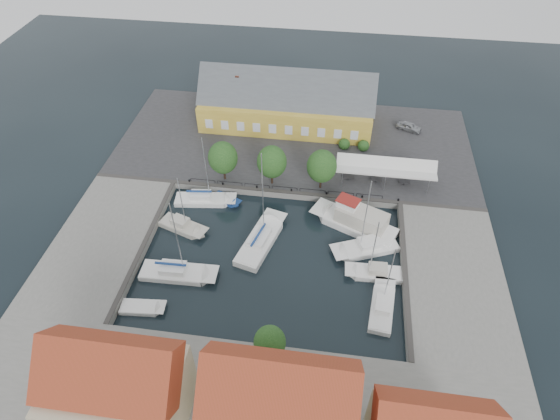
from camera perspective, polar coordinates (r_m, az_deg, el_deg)
name	(u,v)px	position (r m, az deg, el deg)	size (l,w,h in m)	color
ground	(273,250)	(60.05, -0.80, -4.94)	(140.00, 140.00, 0.00)	black
north_quay	(295,143)	(76.83, 1.78, 8.12)	(56.00, 26.00, 1.00)	#2D2D30
west_quay	(103,242)	(64.59, -20.81, -3.61)	(12.00, 24.00, 1.00)	slate
east_quay	(453,279)	(60.10, 20.32, -7.91)	(12.00, 24.00, 1.00)	slate
south_bank	(241,411)	(48.45, -4.83, -23.22)	(56.00, 14.00, 1.00)	slate
quay_edge_fittings	(279,219)	(62.51, -0.14, -1.07)	(56.00, 24.72, 0.40)	#383533
warehouse	(283,104)	(79.41, 0.40, 12.80)	(28.56, 14.00, 9.55)	gold
tent_canopy	(386,168)	(68.26, 12.78, 5.07)	(14.00, 4.00, 2.83)	silver
quay_trees	(272,162)	(65.66, -1.01, 5.88)	(18.20, 4.20, 6.30)	black
car_silver	(409,126)	(81.55, 15.46, 9.79)	(1.67, 4.14, 1.41)	#9DA0A4
car_red	(226,157)	(72.38, -6.64, 6.46)	(1.47, 4.21, 1.39)	#4E1311
center_sailboat	(261,241)	(60.70, -2.37, -3.79)	(5.68, 10.87, 14.23)	white
trawler	(357,222)	(62.98, 9.34, -1.44)	(12.15, 8.04, 5.00)	white
east_boat_a	(366,248)	(60.92, 10.46, -4.62)	(9.02, 5.96, 12.23)	white
east_boat_b	(375,274)	(58.39, 11.45, -7.62)	(7.02, 2.49, 9.66)	white
east_boat_c	(382,307)	(55.57, 12.32, -11.51)	(3.26, 7.91, 9.96)	white
west_boat_a	(204,200)	(67.23, -9.24, 1.18)	(8.95, 3.50, 11.54)	white
west_boat_b	(183,227)	(63.88, -11.78, -2.05)	(7.13, 4.46, 9.55)	beige
west_boat_d	(177,273)	(58.62, -12.42, -7.55)	(9.62, 3.15, 12.55)	white
launch_sw	(142,308)	(56.67, -16.43, -11.43)	(5.34, 2.36, 0.98)	white
launch_nw	(226,200)	(67.06, -6.56, 1.17)	(4.56, 3.28, 0.88)	navy
townhouses	(254,413)	(42.49, -3.17, -23.51)	(36.30, 8.50, 12.00)	beige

